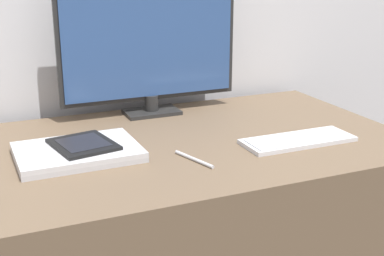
{
  "coord_description": "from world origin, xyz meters",
  "views": [
    {
      "loc": [
        -0.45,
        -1.18,
        1.21
      ],
      "look_at": [
        0.08,
        0.05,
        0.78
      ],
      "focal_mm": 50.0,
      "sensor_mm": 36.0,
      "label": 1
    }
  ],
  "objects_px": {
    "laptop": "(78,152)",
    "ereader": "(83,144)",
    "pen": "(194,159)",
    "monitor": "(150,43)",
    "keyboard": "(298,140)"
  },
  "relations": [
    {
      "from": "laptop",
      "to": "ereader",
      "type": "distance_m",
      "value": 0.02
    },
    {
      "from": "laptop",
      "to": "pen",
      "type": "height_order",
      "value": "laptop"
    },
    {
      "from": "ereader",
      "to": "laptop",
      "type": "bearing_deg",
      "value": -165.12
    },
    {
      "from": "laptop",
      "to": "pen",
      "type": "xyz_separation_m",
      "value": [
        0.26,
        -0.15,
        -0.01
      ]
    },
    {
      "from": "monitor",
      "to": "pen",
      "type": "xyz_separation_m",
      "value": [
        -0.04,
        -0.45,
        -0.23
      ]
    },
    {
      "from": "monitor",
      "to": "laptop",
      "type": "height_order",
      "value": "monitor"
    },
    {
      "from": "keyboard",
      "to": "laptop",
      "type": "relative_size",
      "value": 1.02
    },
    {
      "from": "monitor",
      "to": "keyboard",
      "type": "xyz_separation_m",
      "value": [
        0.28,
        -0.43,
        -0.22
      ]
    },
    {
      "from": "monitor",
      "to": "ereader",
      "type": "relative_size",
      "value": 3.05
    },
    {
      "from": "monitor",
      "to": "laptop",
      "type": "xyz_separation_m",
      "value": [
        -0.31,
        -0.31,
        -0.22
      ]
    },
    {
      "from": "monitor",
      "to": "pen",
      "type": "distance_m",
      "value": 0.51
    },
    {
      "from": "monitor",
      "to": "pen",
      "type": "height_order",
      "value": "monitor"
    },
    {
      "from": "ereader",
      "to": "pen",
      "type": "bearing_deg",
      "value": -31.15
    },
    {
      "from": "laptop",
      "to": "ereader",
      "type": "height_order",
      "value": "ereader"
    },
    {
      "from": "keyboard",
      "to": "ereader",
      "type": "xyz_separation_m",
      "value": [
        -0.57,
        0.13,
        0.02
      ]
    }
  ]
}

